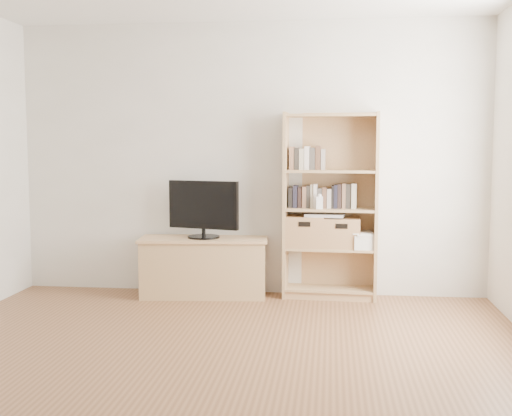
% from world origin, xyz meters
% --- Properties ---
extents(floor, '(4.50, 5.00, 0.01)m').
position_xyz_m(floor, '(0.00, 0.00, 0.00)').
color(floor, brown).
rests_on(floor, ground).
extents(back_wall, '(4.50, 0.02, 2.60)m').
position_xyz_m(back_wall, '(0.00, 2.50, 1.30)').
color(back_wall, beige).
rests_on(back_wall, floor).
extents(tv_stand, '(1.20, 0.55, 0.53)m').
position_xyz_m(tv_stand, '(-0.42, 2.28, 0.27)').
color(tv_stand, tan).
rests_on(tv_stand, floor).
extents(bookshelf, '(0.88, 0.35, 1.74)m').
position_xyz_m(bookshelf, '(0.77, 2.35, 0.87)').
color(bookshelf, tan).
rests_on(bookshelf, floor).
extents(television, '(0.69, 0.23, 0.55)m').
position_xyz_m(television, '(-0.42, 2.28, 0.83)').
color(television, black).
rests_on(television, tv_stand).
extents(books_row_mid, '(0.76, 0.22, 0.20)m').
position_xyz_m(books_row_mid, '(0.78, 2.36, 0.95)').
color(books_row_mid, black).
rests_on(books_row_mid, bookshelf).
extents(books_row_upper, '(0.41, 0.15, 0.22)m').
position_xyz_m(books_row_upper, '(0.58, 2.37, 1.31)').
color(books_row_upper, black).
rests_on(books_row_upper, bookshelf).
extents(baby_monitor, '(0.06, 0.04, 0.12)m').
position_xyz_m(baby_monitor, '(0.67, 2.25, 0.91)').
color(baby_monitor, white).
rests_on(baby_monitor, bookshelf).
extents(basket_left, '(0.36, 0.30, 0.29)m').
position_xyz_m(basket_left, '(0.54, 2.35, 0.63)').
color(basket_left, '#AB774D').
rests_on(basket_left, bookshelf).
extents(basket_right, '(0.34, 0.29, 0.28)m').
position_xyz_m(basket_right, '(0.88, 2.34, 0.62)').
color(basket_right, '#AB774D').
rests_on(basket_right, bookshelf).
extents(laptop, '(0.38, 0.28, 0.03)m').
position_xyz_m(laptop, '(0.72, 2.34, 0.79)').
color(laptop, silver).
rests_on(laptop, basket_left).
extents(magazine_stack, '(0.23, 0.30, 0.13)m').
position_xyz_m(magazine_stack, '(1.07, 2.33, 0.55)').
color(magazine_stack, beige).
rests_on(magazine_stack, bookshelf).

